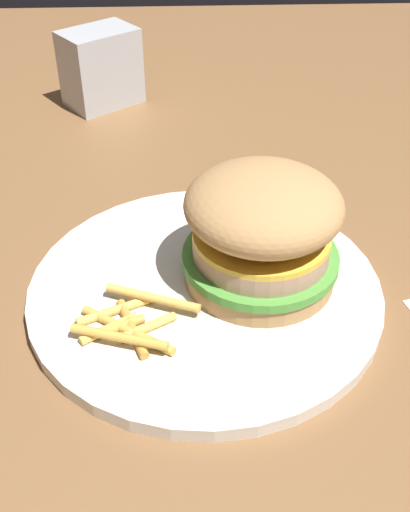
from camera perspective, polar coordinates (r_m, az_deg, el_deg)
The scene contains 5 objects.
ground_plane at distance 0.52m, azimuth -3.02°, elevation -3.69°, with size 1.60×1.60×0.00m, color brown.
plate at distance 0.51m, azimuth -0.00°, elevation -3.18°, with size 0.29×0.29×0.01m, color silver.
sandwich at distance 0.49m, azimuth 5.25°, elevation 2.49°, with size 0.13×0.13×0.10m.
fries_pile at distance 0.47m, azimuth -7.03°, elevation -6.06°, with size 0.07×0.10×0.01m.
napkin_dispenser at distance 0.83m, azimuth -9.51°, elevation 16.64°, with size 0.09×0.06×0.09m, color #B7BABF.
Camera 1 is at (-0.38, -0.01, 0.34)m, focal length 43.67 mm.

